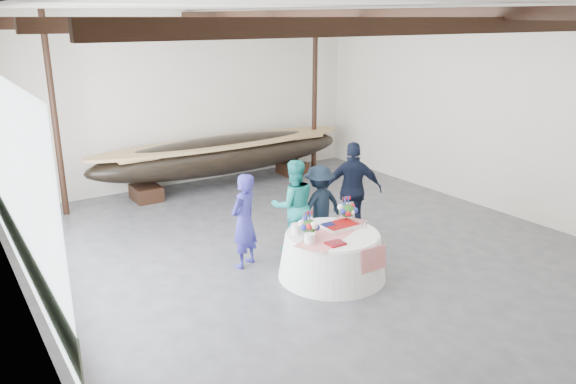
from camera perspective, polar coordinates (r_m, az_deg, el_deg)
floor at (r=10.75m, az=3.31°, el=-6.46°), size 10.00×12.00×0.01m
wall_back at (r=15.22m, az=-10.22°, el=9.23°), size 10.00×0.02×4.50m
wall_left at (r=8.20m, az=-25.80°, el=0.83°), size 0.02×12.00×4.50m
wall_right at (r=13.60m, az=20.85°, el=7.42°), size 0.02×12.00×4.50m
ceiling at (r=9.84m, az=3.79°, el=18.28°), size 10.00×12.00×0.01m
pavilion_structure at (r=10.54m, az=0.82°, el=15.55°), size 9.80×11.76×4.50m
open_bay at (r=9.28m, az=-26.04°, el=-0.16°), size 0.03×7.00×3.20m
longboat_display at (r=14.91m, az=-6.53°, el=3.80°), size 7.23×1.45×1.36m
banquet_table at (r=9.80m, az=4.51°, el=-6.37°), size 1.87×1.87×0.80m
tabletop_items at (r=9.71m, az=4.13°, el=-3.09°), size 1.80×1.24×0.40m
guest_woman_blue at (r=10.04m, az=-4.50°, el=-2.93°), size 0.75×0.65×1.73m
guest_woman_teal at (r=10.69m, az=0.57°, el=-1.39°), size 1.04×0.92×1.80m
guest_man_left at (r=10.96m, az=3.17°, el=-1.41°), size 1.07×0.64×1.63m
guest_man_right at (r=11.44m, az=6.64°, el=0.21°), size 1.23×1.05×1.97m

